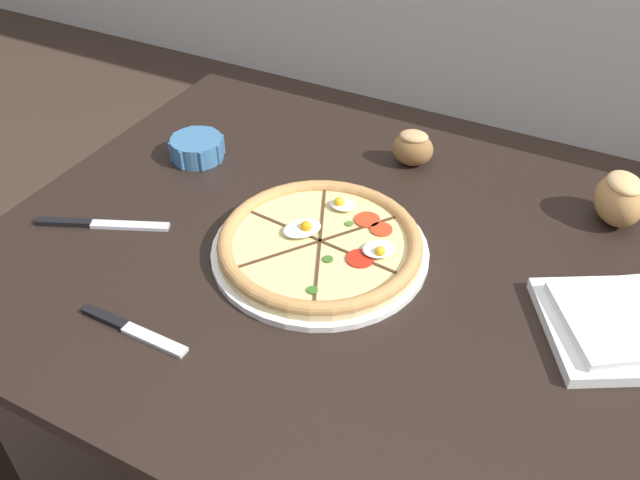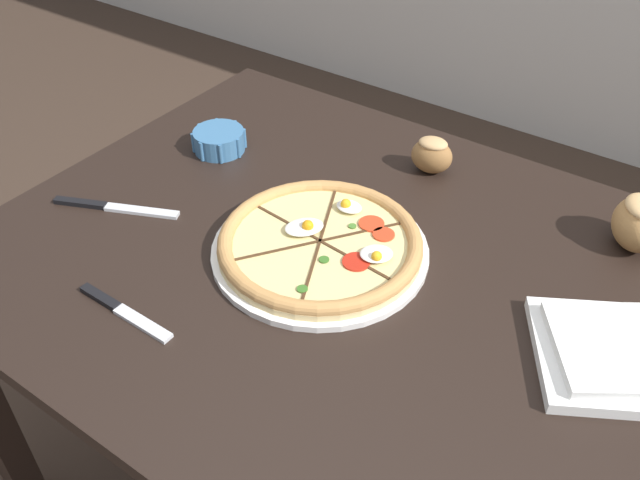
{
  "view_description": "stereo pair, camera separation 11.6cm",
  "coord_description": "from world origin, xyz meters",
  "px_view_note": "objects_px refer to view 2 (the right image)",
  "views": [
    {
      "loc": [
        0.34,
        -0.81,
        1.51
      ],
      "look_at": [
        -0.08,
        -0.01,
        0.77
      ],
      "focal_mm": 38.0,
      "sensor_mm": 36.0,
      "label": 1
    },
    {
      "loc": [
        0.44,
        -0.75,
        1.51
      ],
      "look_at": [
        -0.08,
        -0.01,
        0.77
      ],
      "focal_mm": 38.0,
      "sensor_mm": 36.0,
      "label": 2
    }
  ],
  "objects_px": {
    "pizza": "(320,244)",
    "napkin_folded": "(623,354)",
    "dining_table": "(360,307)",
    "knife_main": "(114,207)",
    "knife_spare": "(123,311)",
    "ramekin_bowl": "(219,140)",
    "bread_piece_near": "(432,154)",
    "bread_piece_mid": "(638,222)"
  },
  "relations": [
    {
      "from": "pizza",
      "to": "napkin_folded",
      "type": "xyz_separation_m",
      "value": [
        0.5,
        0.05,
        -0.0
      ]
    },
    {
      "from": "dining_table",
      "to": "napkin_folded",
      "type": "relative_size",
      "value": 4.14
    },
    {
      "from": "knife_main",
      "to": "knife_spare",
      "type": "relative_size",
      "value": 1.2
    },
    {
      "from": "ramekin_bowl",
      "to": "knife_spare",
      "type": "xyz_separation_m",
      "value": [
        0.2,
        -0.45,
        -0.02
      ]
    },
    {
      "from": "pizza",
      "to": "ramekin_bowl",
      "type": "xyz_separation_m",
      "value": [
        -0.37,
        0.16,
        0.0
      ]
    },
    {
      "from": "knife_spare",
      "to": "ramekin_bowl",
      "type": "bearing_deg",
      "value": 114.29
    },
    {
      "from": "ramekin_bowl",
      "to": "knife_spare",
      "type": "bearing_deg",
      "value": -66.12
    },
    {
      "from": "bread_piece_near",
      "to": "knife_spare",
      "type": "height_order",
      "value": "bread_piece_near"
    },
    {
      "from": "knife_spare",
      "to": "pizza",
      "type": "bearing_deg",
      "value": 60.71
    },
    {
      "from": "knife_spare",
      "to": "bread_piece_near",
      "type": "bearing_deg",
      "value": 72.66
    },
    {
      "from": "ramekin_bowl",
      "to": "bread_piece_mid",
      "type": "height_order",
      "value": "bread_piece_mid"
    },
    {
      "from": "dining_table",
      "to": "knife_main",
      "type": "distance_m",
      "value": 0.5
    },
    {
      "from": "bread_piece_mid",
      "to": "knife_spare",
      "type": "distance_m",
      "value": 0.88
    },
    {
      "from": "bread_piece_near",
      "to": "dining_table",
      "type": "bearing_deg",
      "value": -82.1
    },
    {
      "from": "napkin_folded",
      "to": "knife_main",
      "type": "xyz_separation_m",
      "value": [
        -0.9,
        -0.17,
        -0.01
      ]
    },
    {
      "from": "bread_piece_near",
      "to": "knife_spare",
      "type": "bearing_deg",
      "value": -107.76
    },
    {
      "from": "bread_piece_mid",
      "to": "napkin_folded",
      "type": "bearing_deg",
      "value": -77.08
    },
    {
      "from": "pizza",
      "to": "napkin_folded",
      "type": "bearing_deg",
      "value": 5.99
    },
    {
      "from": "bread_piece_mid",
      "to": "knife_spare",
      "type": "bearing_deg",
      "value": -133.81
    },
    {
      "from": "pizza",
      "to": "bread_piece_near",
      "type": "xyz_separation_m",
      "value": [
        0.03,
        0.34,
        0.02
      ]
    },
    {
      "from": "bread_piece_near",
      "to": "knife_main",
      "type": "distance_m",
      "value": 0.63
    },
    {
      "from": "ramekin_bowl",
      "to": "knife_spare",
      "type": "height_order",
      "value": "ramekin_bowl"
    },
    {
      "from": "ramekin_bowl",
      "to": "napkin_folded",
      "type": "relative_size",
      "value": 0.36
    },
    {
      "from": "dining_table",
      "to": "napkin_folded",
      "type": "distance_m",
      "value": 0.44
    },
    {
      "from": "napkin_folded",
      "to": "bread_piece_near",
      "type": "bearing_deg",
      "value": 148.27
    },
    {
      "from": "napkin_folded",
      "to": "bread_piece_near",
      "type": "height_order",
      "value": "bread_piece_near"
    },
    {
      "from": "dining_table",
      "to": "knife_spare",
      "type": "bearing_deg",
      "value": -129.28
    },
    {
      "from": "dining_table",
      "to": "pizza",
      "type": "xyz_separation_m",
      "value": [
        -0.08,
        -0.01,
        0.11
      ]
    },
    {
      "from": "pizza",
      "to": "bread_piece_mid",
      "type": "bearing_deg",
      "value": 37.42
    },
    {
      "from": "bread_piece_mid",
      "to": "bread_piece_near",
      "type": "bearing_deg",
      "value": 178.99
    },
    {
      "from": "ramekin_bowl",
      "to": "pizza",
      "type": "bearing_deg",
      "value": -22.71
    },
    {
      "from": "knife_main",
      "to": "dining_table",
      "type": "bearing_deg",
      "value": -8.9
    },
    {
      "from": "ramekin_bowl",
      "to": "bread_piece_mid",
      "type": "xyz_separation_m",
      "value": [
        0.81,
        0.18,
        0.03
      ]
    },
    {
      "from": "pizza",
      "to": "napkin_folded",
      "type": "height_order",
      "value": "pizza"
    },
    {
      "from": "napkin_folded",
      "to": "knife_main",
      "type": "relative_size",
      "value": 1.36
    },
    {
      "from": "bread_piece_mid",
      "to": "pizza",
      "type": "bearing_deg",
      "value": -142.58
    },
    {
      "from": "dining_table",
      "to": "bread_piece_near",
      "type": "xyz_separation_m",
      "value": [
        -0.05,
        0.33,
        0.13
      ]
    },
    {
      "from": "pizza",
      "to": "napkin_folded",
      "type": "relative_size",
      "value": 1.19
    },
    {
      "from": "bread_piece_near",
      "to": "knife_main",
      "type": "bearing_deg",
      "value": -132.93
    },
    {
      "from": "pizza",
      "to": "ramekin_bowl",
      "type": "relative_size",
      "value": 3.27
    },
    {
      "from": "pizza",
      "to": "knife_spare",
      "type": "relative_size",
      "value": 1.94
    },
    {
      "from": "dining_table",
      "to": "ramekin_bowl",
      "type": "relative_size",
      "value": 11.42
    }
  ]
}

